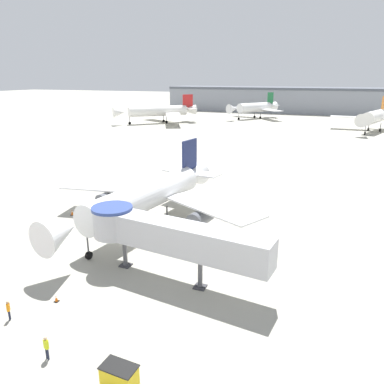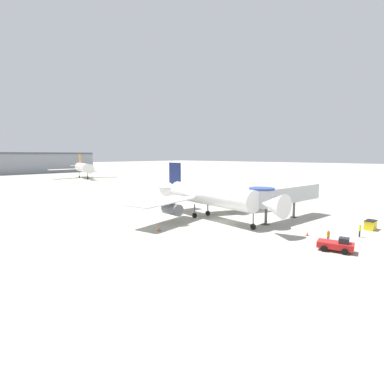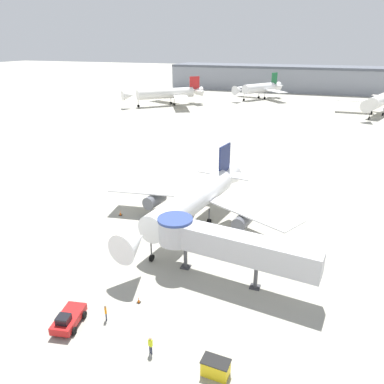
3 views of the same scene
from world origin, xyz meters
TOP-DOWN VIEW (x-y plane):
  - ground_plane at (0.00, 0.00)m, footprint 800.00×800.00m
  - main_airplane at (0.45, 3.46)m, footprint 30.12×29.32m
  - jet_bridge at (7.77, -7.27)m, footprint 18.66×5.29m
  - pushback_tug_red at (-3.58, -19.78)m, footprint 2.78×4.27m
  - service_container_yellow at (11.08, -20.30)m, footprint 2.34×1.47m
  - traffic_cone_near_nose at (1.03, -14.49)m, footprint 0.39×0.39m
  - traffic_cone_port_wing at (-11.52, 3.15)m, footprint 0.50×0.50m
  - ground_crew_marshaller at (5.23, -20.19)m, footprint 0.38×0.27m
  - ground_crew_wing_walker at (-0.68, -17.89)m, footprint 0.34×0.38m
  - background_jet_orange_tail at (32.19, 109.01)m, footprint 30.50×27.91m
  - background_jet_red_tail at (-48.34, 104.12)m, footprint 29.42×29.41m
  - background_jet_green_tail at (-15.73, 135.85)m, footprint 26.23×26.52m
  - terminal_building at (-1.89, 175.00)m, footprint 138.48×25.13m

SIDE VIEW (x-z plane):
  - ground_plane at x=0.00m, z-range 0.00..0.00m
  - traffic_cone_near_nose at x=1.03m, z-range -0.02..0.64m
  - traffic_cone_port_wing at x=-11.52m, z-range -0.02..0.81m
  - service_container_yellow at x=11.08m, z-range 0.00..1.44m
  - pushback_tug_red at x=-3.58m, z-range -0.09..1.65m
  - ground_crew_wing_walker at x=-0.68m, z-range 0.13..1.85m
  - ground_crew_marshaller at x=5.23m, z-range 0.14..1.93m
  - main_airplane at x=0.45m, z-range -0.76..9.10m
  - jet_bridge at x=7.77m, z-range 1.42..7.63m
  - background_jet_red_tail at x=-48.34m, z-range -0.71..10.62m
  - background_jet_green_tail at x=-15.73m, z-range -0.72..10.75m
  - background_jet_orange_tail at x=32.19m, z-range -0.76..11.08m
  - terminal_building at x=-1.89m, z-range 0.01..13.01m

